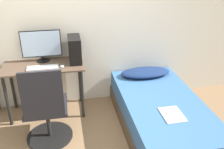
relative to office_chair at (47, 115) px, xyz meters
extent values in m
cube|color=silver|center=(0.27, 0.96, 0.85)|extent=(8.00, 0.05, 2.50)
cube|color=brown|center=(-0.03, 0.67, 0.36)|extent=(1.10, 0.53, 0.02)
cylinder|color=black|center=(-0.53, 0.45, -0.03)|extent=(0.04, 0.04, 0.75)
cylinder|color=black|center=(0.47, 0.45, -0.03)|extent=(0.04, 0.04, 0.75)
cylinder|color=black|center=(-0.53, 0.88, -0.03)|extent=(0.04, 0.04, 0.75)
cylinder|color=black|center=(0.47, 0.88, -0.03)|extent=(0.04, 0.04, 0.75)
cylinder|color=black|center=(0.00, 0.07, -0.38)|extent=(0.58, 0.58, 0.03)
cylinder|color=black|center=(0.00, 0.07, -0.16)|extent=(0.05, 0.05, 0.42)
cube|color=black|center=(0.00, 0.07, 0.07)|extent=(0.51, 0.51, 0.04)
cube|color=black|center=(0.00, -0.17, 0.37)|extent=(0.46, 0.04, 0.56)
cube|color=#4C3D2D|center=(1.46, -0.04, -0.29)|extent=(1.01, 1.95, 0.21)
cube|color=#38669E|center=(1.46, -0.04, -0.06)|extent=(0.98, 1.91, 0.26)
ellipsoid|color=navy|center=(1.46, 0.67, 0.12)|extent=(0.76, 0.36, 0.11)
cube|color=silver|center=(1.45, -0.39, 0.07)|extent=(0.24, 0.32, 0.01)
cylinder|color=black|center=(-0.04, 0.83, 0.37)|extent=(0.18, 0.18, 0.01)
cylinder|color=black|center=(-0.04, 0.83, 0.41)|extent=(0.04, 0.04, 0.07)
cube|color=black|center=(-0.04, 0.83, 0.63)|extent=(0.55, 0.01, 0.38)
cube|color=#B2D1EF|center=(-0.04, 0.82, 0.63)|extent=(0.53, 0.01, 0.36)
cube|color=silver|center=(-0.03, 0.56, 0.38)|extent=(0.41, 0.14, 0.02)
cube|color=black|center=(0.42, 0.73, 0.55)|extent=(0.17, 0.37, 0.36)
ellipsoid|color=silver|center=(0.23, 0.56, 0.38)|extent=(0.06, 0.09, 0.02)
camera|label=1|loc=(0.30, -2.62, 1.75)|focal=40.00mm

